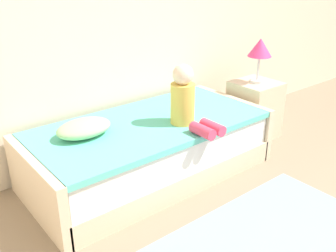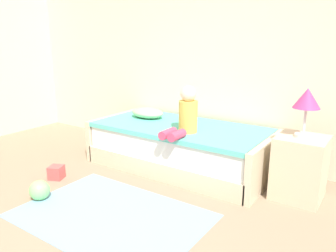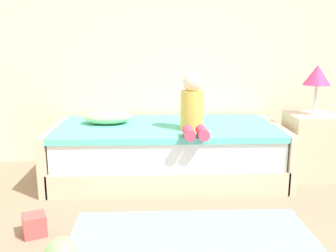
% 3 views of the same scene
% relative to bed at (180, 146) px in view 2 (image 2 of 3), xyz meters
% --- Properties ---
extents(wall_rear, '(7.20, 0.10, 2.90)m').
position_rel_bed_xyz_m(wall_rear, '(0.56, 0.60, 1.20)').
color(wall_rear, beige).
rests_on(wall_rear, ground).
extents(bed, '(2.11, 1.00, 0.50)m').
position_rel_bed_xyz_m(bed, '(0.00, 0.00, 0.00)').
color(bed, beige).
rests_on(bed, ground).
extents(nightstand, '(0.44, 0.44, 0.60)m').
position_rel_bed_xyz_m(nightstand, '(1.35, -0.03, 0.05)').
color(nightstand, beige).
rests_on(nightstand, ground).
extents(table_lamp, '(0.24, 0.24, 0.45)m').
position_rel_bed_xyz_m(table_lamp, '(1.35, -0.03, 0.69)').
color(table_lamp, silver).
rests_on(table_lamp, nightstand).
extents(child_figure, '(0.20, 0.51, 0.50)m').
position_rel_bed_xyz_m(child_figure, '(0.21, -0.23, 0.46)').
color(child_figure, gold).
rests_on(child_figure, bed).
extents(pillow, '(0.44, 0.30, 0.13)m').
position_rel_bed_xyz_m(pillow, '(-0.55, 0.10, 0.32)').
color(pillow, '#99CC8C').
rests_on(pillow, bed).
extents(toy_ball, '(0.19, 0.19, 0.19)m').
position_rel_bed_xyz_m(toy_ball, '(-0.64, -1.46, -0.15)').
color(toy_ball, '#7FD872').
rests_on(toy_ball, ground).
extents(area_rug, '(1.60, 1.10, 0.01)m').
position_rel_bed_xyz_m(area_rug, '(0.12, -1.30, -0.24)').
color(area_rug, '#7AA8CC').
rests_on(area_rug, ground).
extents(toy_block, '(0.19, 0.19, 0.14)m').
position_rel_bed_xyz_m(toy_block, '(-0.91, -1.06, -0.17)').
color(toy_block, '#E54C4C').
rests_on(toy_block, ground).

